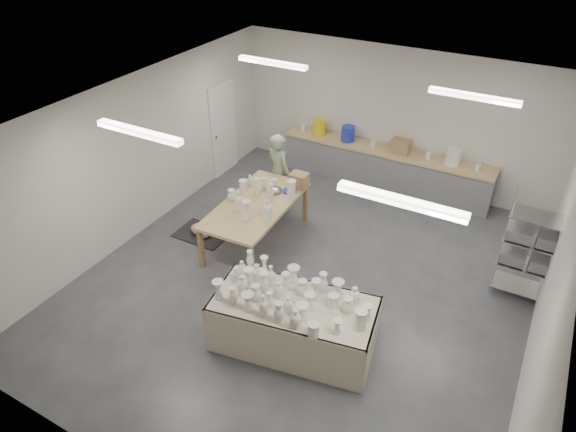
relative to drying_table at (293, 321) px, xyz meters
The scene contains 9 objects.
room 2.24m from the drying_table, 111.53° to the left, with size 8.00×8.02×3.00m.
back_counter 5.08m from the drying_table, 95.40° to the left, with size 4.60×0.60×1.24m.
wire_shelf 3.92m from the drying_table, 45.44° to the left, with size 0.88×0.48×1.80m.
drying_table is the anchor object (origin of this frame).
work_table 2.70m from the drying_table, 131.09° to the left, with size 1.24×2.33×1.22m.
rug 3.30m from the drying_table, 150.70° to the left, with size 1.00×0.70×0.02m, color black.
cat 3.26m from the drying_table, 150.74° to the left, with size 0.55×0.46×0.20m.
potter 3.82m from the drying_table, 122.82° to the left, with size 0.60×0.39×1.64m, color #90A982.
red_stool 4.04m from the drying_table, 120.74° to the left, with size 0.44×0.44×0.32m.
Camera 1 is at (2.96, -6.04, 5.74)m, focal length 32.00 mm.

